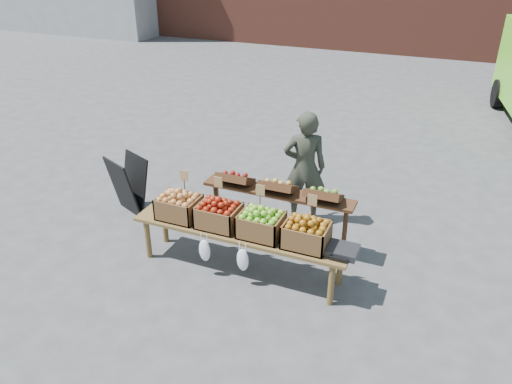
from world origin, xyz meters
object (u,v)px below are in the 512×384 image
at_px(crate_golden_apples, 179,207).
at_px(crate_green_apples, 306,235).
at_px(display_bench, 240,250).
at_px(crate_russet_pears, 219,216).
at_px(back_table, 277,210).
at_px(vendor, 304,168).
at_px(chalkboard_sign, 128,185).
at_px(crate_red_apples, 261,225).
at_px(weighing_scale, 343,251).

relative_size(crate_golden_apples, crate_green_apples, 1.00).
relative_size(display_bench, crate_russet_pears, 5.40).
height_order(back_table, crate_golden_apples, back_table).
xyz_separation_m(vendor, crate_golden_apples, (-1.15, -1.48, -0.11)).
relative_size(display_bench, crate_golden_apples, 5.40).
bearing_deg(chalkboard_sign, crate_red_apples, 7.21).
height_order(vendor, back_table, vendor).
relative_size(crate_russet_pears, crate_green_apples, 1.00).
bearing_deg(crate_russet_pears, vendor, 68.03).
height_order(chalkboard_sign, back_table, back_table).
distance_m(crate_russet_pears, crate_green_apples, 1.10).
xyz_separation_m(chalkboard_sign, crate_red_apples, (2.40, -0.70, 0.27)).
bearing_deg(crate_golden_apples, crate_red_apples, 0.00).
distance_m(back_table, crate_golden_apples, 1.28).
bearing_deg(weighing_scale, display_bench, 180.00).
distance_m(crate_russet_pears, weighing_scale, 1.53).
xyz_separation_m(vendor, weighing_scale, (0.93, -1.48, -0.21)).
height_order(chalkboard_sign, crate_red_apples, chalkboard_sign).
distance_m(crate_russet_pears, crate_red_apples, 0.55).
bearing_deg(crate_golden_apples, vendor, 52.21).
bearing_deg(crate_golden_apples, back_table, 34.79).
distance_m(display_bench, crate_golden_apples, 0.93).
bearing_deg(weighing_scale, crate_red_apples, 180.00).
distance_m(back_table, crate_green_apples, 0.97).
distance_m(display_bench, crate_russet_pears, 0.51).
bearing_deg(crate_russet_pears, crate_red_apples, 0.00).
bearing_deg(crate_red_apples, back_table, 95.06).
bearing_deg(crate_green_apples, display_bench, 180.00).
distance_m(chalkboard_sign, weighing_scale, 3.45).
xyz_separation_m(chalkboard_sign, display_bench, (2.12, -0.70, -0.16)).
xyz_separation_m(crate_red_apples, crate_green_apples, (0.55, 0.00, 0.00)).
relative_size(back_table, crate_russet_pears, 4.20).
relative_size(vendor, crate_golden_apples, 3.30).
relative_size(chalkboard_sign, crate_russet_pears, 1.77).
relative_size(chalkboard_sign, crate_red_apples, 1.77).
bearing_deg(chalkboard_sign, weighing_scale, 11.78).
distance_m(vendor, crate_russet_pears, 1.60).
relative_size(crate_golden_apples, weighing_scale, 1.47).
distance_m(vendor, back_table, 0.82).
height_order(back_table, crate_green_apples, back_table).
distance_m(chalkboard_sign, display_bench, 2.24).
bearing_deg(crate_russet_pears, crate_green_apples, 0.00).
relative_size(vendor, weighing_scale, 4.85).
xyz_separation_m(display_bench, weighing_scale, (1.25, 0.00, 0.33)).
bearing_deg(back_table, crate_golden_apples, -145.21).
xyz_separation_m(crate_russet_pears, weighing_scale, (1.53, 0.00, -0.10)).
bearing_deg(weighing_scale, vendor, 122.15).
bearing_deg(display_bench, weighing_scale, 0.00).
height_order(display_bench, crate_golden_apples, crate_golden_apples).
distance_m(back_table, crate_red_apples, 0.75).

